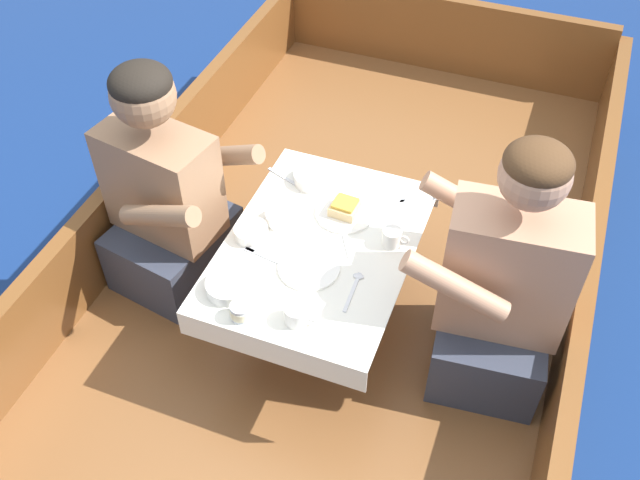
# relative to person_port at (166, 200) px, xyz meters

# --- Properties ---
(ground_plane) EXTENTS (60.00, 60.00, 0.00)m
(ground_plane) POSITION_rel_person_port_xyz_m (0.61, 0.11, -0.67)
(ground_plane) COLOR navy
(boat_deck) EXTENTS (1.82, 3.52, 0.29)m
(boat_deck) POSITION_rel_person_port_xyz_m (0.61, 0.11, -0.53)
(boat_deck) COLOR brown
(boat_deck) RESTS_ON ground_plane
(gunwale_port) EXTENTS (0.06, 3.52, 0.35)m
(gunwale_port) POSITION_rel_person_port_xyz_m (-0.27, 0.11, -0.21)
(gunwale_port) COLOR brown
(gunwale_port) RESTS_ON boat_deck
(gunwale_starboard) EXTENTS (0.06, 3.52, 0.35)m
(gunwale_starboard) POSITION_rel_person_port_xyz_m (1.49, 0.11, -0.21)
(gunwale_starboard) COLOR brown
(gunwale_starboard) RESTS_ON boat_deck
(bow_coaming) EXTENTS (1.70, 0.06, 0.41)m
(bow_coaming) POSITION_rel_person_port_xyz_m (0.61, 1.83, -0.18)
(bow_coaming) COLOR brown
(bow_coaming) RESTS_ON boat_deck
(cockpit_table) EXTENTS (0.62, 0.87, 0.41)m
(cockpit_table) POSITION_rel_person_port_xyz_m (0.61, -0.03, -0.02)
(cockpit_table) COLOR #B2B2B7
(cockpit_table) RESTS_ON boat_deck
(person_port) EXTENTS (0.57, 0.52, 0.95)m
(person_port) POSITION_rel_person_port_xyz_m (0.00, 0.00, 0.00)
(person_port) COLOR #333847
(person_port) RESTS_ON boat_deck
(person_starboard) EXTENTS (0.55, 0.48, 0.98)m
(person_starboard) POSITION_rel_person_port_xyz_m (1.22, 0.00, 0.01)
(person_starboard) COLOR #333847
(person_starboard) RESTS_ON boat_deck
(plate_sandwich) EXTENTS (0.21, 0.21, 0.01)m
(plate_sandwich) POSITION_rel_person_port_xyz_m (0.64, 0.14, 0.03)
(plate_sandwich) COLOR white
(plate_sandwich) RESTS_ON cockpit_table
(plate_bread) EXTENTS (0.21, 0.21, 0.01)m
(plate_bread) POSITION_rel_person_port_xyz_m (0.62, -0.14, 0.03)
(plate_bread) COLOR white
(plate_bread) RESTS_ON cockpit_table
(sandwich) EXTENTS (0.10, 0.10, 0.05)m
(sandwich) POSITION_rel_person_port_xyz_m (0.64, 0.14, 0.05)
(sandwich) COLOR #E0BC7F
(sandwich) RESTS_ON plate_sandwich
(bowl_port_near) EXTENTS (0.15, 0.15, 0.04)m
(bowl_port_near) POSITION_rel_person_port_xyz_m (0.41, -0.32, 0.04)
(bowl_port_near) COLOR white
(bowl_port_near) RESTS_ON cockpit_table
(bowl_starboard_near) EXTENTS (0.12, 0.12, 0.04)m
(bowl_starboard_near) POSITION_rel_person_port_xyz_m (0.38, -0.08, 0.04)
(bowl_starboard_near) COLOR white
(bowl_starboard_near) RESTS_ON cockpit_table
(bowl_center_far) EXTENTS (0.14, 0.14, 0.04)m
(bowl_center_far) POSITION_rel_person_port_xyz_m (0.47, 0.27, 0.04)
(bowl_center_far) COLOR white
(bowl_center_far) RESTS_ON cockpit_table
(bowl_port_far) EXTENTS (0.11, 0.11, 0.04)m
(bowl_port_far) POSITION_rel_person_port_xyz_m (0.45, 0.03, 0.04)
(bowl_port_far) COLOR white
(bowl_port_far) RESTS_ON cockpit_table
(coffee_cup_port) EXTENTS (0.11, 0.08, 0.06)m
(coffee_cup_port) POSITION_rel_person_port_xyz_m (0.66, -0.35, 0.05)
(coffee_cup_port) COLOR white
(coffee_cup_port) RESTS_ON cockpit_table
(coffee_cup_starboard) EXTENTS (0.09, 0.07, 0.06)m
(coffee_cup_starboard) POSITION_rel_person_port_xyz_m (0.84, 0.06, 0.05)
(coffee_cup_starboard) COLOR white
(coffee_cup_starboard) RESTS_ON cockpit_table
(tin_can) EXTENTS (0.07, 0.07, 0.05)m
(tin_can) POSITION_rel_person_port_xyz_m (0.50, -0.40, 0.05)
(tin_can) COLOR silver
(tin_can) RESTS_ON cockpit_table
(utensil_spoon_starboard) EXTENTS (0.10, 0.15, 0.01)m
(utensil_spoon_starboard) POSITION_rel_person_port_xyz_m (0.67, 0.04, 0.02)
(utensil_spoon_starboard) COLOR silver
(utensil_spoon_starboard) RESTS_ON cockpit_table
(utensil_fork_port) EXTENTS (0.17, 0.04, 0.00)m
(utensil_fork_port) POSITION_rel_person_port_xyz_m (0.45, -0.15, 0.02)
(utensil_fork_port) COLOR silver
(utensil_fork_port) RESTS_ON cockpit_table
(utensil_fork_starboard) EXTENTS (0.16, 0.10, 0.00)m
(utensil_fork_starboard) POSITION_rel_person_port_xyz_m (0.88, 0.31, 0.02)
(utensil_fork_starboard) COLOR silver
(utensil_fork_starboard) RESTS_ON cockpit_table
(utensil_knife_starboard) EXTENTS (0.05, 0.17, 0.00)m
(utensil_knife_starboard) POSITION_rel_person_port_xyz_m (0.80, 0.22, 0.02)
(utensil_knife_starboard) COLOR silver
(utensil_knife_starboard) RESTS_ON cockpit_table
(utensil_knife_port) EXTENTS (0.16, 0.07, 0.00)m
(utensil_knife_port) POSITION_rel_person_port_xyz_m (0.37, 0.24, 0.02)
(utensil_knife_port) COLOR silver
(utensil_knife_port) RESTS_ON cockpit_table
(utensil_spoon_center) EXTENTS (0.04, 0.17, 0.01)m
(utensil_spoon_center) POSITION_rel_person_port_xyz_m (0.78, -0.16, 0.02)
(utensil_spoon_center) COLOR silver
(utensil_spoon_center) RESTS_ON cockpit_table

